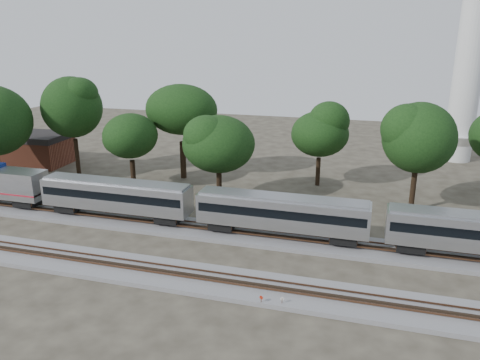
# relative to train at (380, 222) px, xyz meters

# --- Properties ---
(ground) EXTENTS (160.00, 160.00, 0.00)m
(ground) POSITION_rel_train_xyz_m (-15.67, -6.00, -3.19)
(ground) COLOR #383328
(ground) RESTS_ON ground
(track_far) EXTENTS (160.00, 5.00, 0.73)m
(track_far) POSITION_rel_train_xyz_m (-15.67, 0.00, -2.99)
(track_far) COLOR slate
(track_far) RESTS_ON ground
(track_near) EXTENTS (160.00, 5.00, 0.73)m
(track_near) POSITION_rel_train_xyz_m (-15.67, -10.00, -2.99)
(track_near) COLOR slate
(track_near) RESTS_ON ground
(train) EXTENTS (108.60, 3.10, 4.57)m
(train) POSITION_rel_train_xyz_m (0.00, 0.00, 0.00)
(train) COLOR #B6B9BE
(train) RESTS_ON ground
(switch_stand_red) EXTENTS (0.30, 0.11, 0.95)m
(switch_stand_red) POSITION_rel_train_xyz_m (-8.56, -12.34, -2.59)
(switch_stand_red) COLOR #512D19
(switch_stand_red) RESTS_ON ground
(switch_stand_white) EXTENTS (0.29, 0.08, 0.92)m
(switch_stand_white) POSITION_rel_train_xyz_m (-6.99, -12.04, -2.60)
(switch_stand_white) COLOR #512D19
(switch_stand_white) RESTS_ON ground
(switch_lever) EXTENTS (0.57, 0.44, 0.30)m
(switch_lever) POSITION_rel_train_xyz_m (-10.78, -11.55, -3.04)
(switch_lever) COLOR #512D19
(switch_lever) RESTS_ON ground
(brick_building) EXTENTS (10.68, 7.75, 4.99)m
(brick_building) POSITION_rel_train_xyz_m (-53.44, 18.19, -0.68)
(brick_building) COLOR brown
(brick_building) RESTS_ON ground
(tree_1) EXTENTS (10.26, 10.26, 14.47)m
(tree_1) POSITION_rel_train_xyz_m (-43.38, 14.87, 6.89)
(tree_1) COLOR black
(tree_1) RESTS_ON ground
(tree_2) EXTENTS (7.39, 7.39, 10.42)m
(tree_2) POSITION_rel_train_xyz_m (-32.26, 11.32, 4.06)
(tree_2) COLOR black
(tree_2) RESTS_ON ground
(tree_3) EXTENTS (10.19, 10.19, 14.36)m
(tree_3) POSITION_rel_train_xyz_m (-27.55, 17.67, 6.82)
(tree_3) COLOR black
(tree_3) RESTS_ON ground
(tree_4) EXTENTS (7.60, 7.60, 10.72)m
(tree_4) POSITION_rel_train_xyz_m (-19.17, 9.17, 4.27)
(tree_4) COLOR black
(tree_4) RESTS_ON ground
(tree_5) EXTENTS (7.41, 7.41, 10.44)m
(tree_5) POSITION_rel_train_xyz_m (-8.20, 19.54, 4.08)
(tree_5) COLOR black
(tree_5) RESTS_ON ground
(tree_6) EXTENTS (9.05, 9.05, 12.76)m
(tree_6) POSITION_rel_train_xyz_m (3.77, 12.64, 5.70)
(tree_6) COLOR black
(tree_6) RESTS_ON ground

